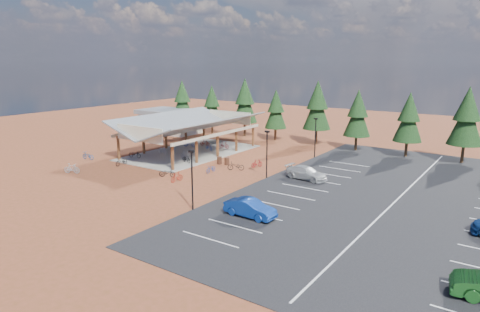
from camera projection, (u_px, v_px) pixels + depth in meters
ground at (218, 175)px, 46.84m from camera, size 140.00×140.00×0.00m
asphalt_lot at (399, 198)px, 39.00m from camera, size 27.00×44.00×0.04m
concrete_pad at (191, 153)px, 57.99m from camera, size 10.60×18.60×0.10m
bike_pavilion at (190, 125)px, 57.16m from camera, size 11.65×19.40×4.97m
outbuilding at (171, 121)px, 74.14m from camera, size 11.00×7.00×3.90m
lamp_post_0 at (192, 176)px, 35.39m from camera, size 0.50×0.25×5.14m
lamp_post_1 at (267, 151)px, 45.02m from camera, size 0.50×0.25×5.14m
lamp_post_2 at (315, 135)px, 54.66m from camera, size 0.50×0.25×5.14m
trash_bin_0 at (219, 160)px, 51.77m from camera, size 0.60×0.60×0.90m
trash_bin_1 at (227, 161)px, 51.36m from camera, size 0.60×0.60×0.90m
pine_0 at (182, 99)px, 76.79m from camera, size 3.79×3.79×8.82m
pine_1 at (212, 104)px, 72.63m from camera, size 3.50×3.50×8.16m
pine_2 at (245, 101)px, 69.60m from camera, size 4.07×4.07×9.48m
pine_3 at (276, 109)px, 66.23m from camera, size 3.40×3.40×7.92m
pine_4 at (317, 106)px, 62.78m from camera, size 4.06×4.06×9.47m
pine_5 at (358, 113)px, 58.53m from camera, size 3.63×3.63×8.46m
pine_6 at (409, 118)px, 54.69m from camera, size 3.60×3.60×8.40m
pine_7 at (467, 117)px, 51.17m from camera, size 4.01×4.01×9.35m
bike_0 at (135, 154)px, 54.58m from camera, size 1.92×0.96×0.96m
bike_1 at (162, 151)px, 56.68m from camera, size 1.67×0.59×0.98m
bike_2 at (190, 143)px, 61.67m from camera, size 2.01×1.13×1.00m
bike_3 at (205, 143)px, 62.22m from camera, size 1.53×0.77×0.88m
bike_4 at (186, 159)px, 52.06m from camera, size 1.87×1.14×0.93m
bike_5 at (186, 155)px, 53.84m from camera, size 1.90×0.68×1.12m
bike_6 at (209, 147)px, 59.28m from camera, size 1.67×1.02×0.83m
bike_7 at (224, 145)px, 60.34m from camera, size 1.66×0.53×0.99m
bike_8 at (121, 161)px, 51.09m from camera, size 0.95×1.99×1.00m
bike_9 at (72, 168)px, 47.51m from camera, size 1.91×1.25×1.12m
bike_10 at (88, 156)px, 54.11m from camera, size 1.97×0.87×1.00m
bike_11 at (177, 177)px, 44.22m from camera, size 0.55×1.71×1.02m
bike_12 at (167, 173)px, 46.04m from camera, size 1.87×1.35×0.94m
bike_14 at (211, 169)px, 47.87m from camera, size 0.69×1.70×0.87m
bike_15 at (257, 163)px, 50.28m from camera, size 1.00×1.59×0.93m
bike_16 at (236, 166)px, 48.82m from camera, size 2.00×1.46×1.00m
car_1 at (250, 208)px, 34.20m from camera, size 4.42×1.63×1.44m
car_3 at (306, 173)px, 45.02m from camera, size 4.86×2.51×1.35m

